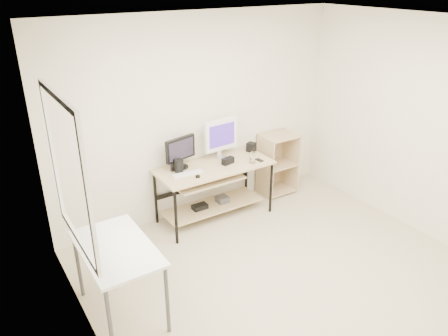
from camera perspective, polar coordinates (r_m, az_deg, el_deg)
name	(u,v)px	position (r m, az deg, el deg)	size (l,w,h in m)	color
room	(293,173)	(4.05, 8.98, -0.59)	(4.01, 4.01, 2.62)	#BFB193
desk	(213,181)	(5.62, -1.50, -1.70)	(1.50, 0.65, 0.75)	tan
side_table	(117,254)	(4.13, -13.81, -10.89)	(0.60, 1.00, 0.75)	white
shelf_unit	(276,163)	(6.40, 6.79, 0.64)	(0.50, 0.40, 0.90)	tan
black_monitor	(181,151)	(5.42, -5.70, 2.28)	(0.44, 0.18, 0.40)	black
white_imac	(221,136)	(5.68, -0.39, 4.24)	(0.50, 0.16, 0.53)	silver
keyboard	(188,174)	(5.33, -4.75, -0.73)	(0.38, 0.11, 0.01)	white
mouse	(229,161)	(5.64, 0.70, 0.93)	(0.06, 0.10, 0.03)	#B3B3B8
center_speaker	(228,161)	(5.58, 0.51, 0.95)	(0.17, 0.07, 0.08)	black
speaker_left	(179,166)	(5.34, -5.95, 0.31)	(0.09, 0.09, 0.17)	black
speaker_right	(251,147)	(5.97, 3.57, 2.74)	(0.10, 0.10, 0.13)	black
audio_controller	(174,165)	(5.40, -6.60, 0.42)	(0.08, 0.05, 0.16)	black
volume_puck	(198,176)	(5.23, -3.45, -1.11)	(0.06, 0.06, 0.02)	black
smartphone	(259,160)	(5.71, 4.64, 1.04)	(0.06, 0.12, 0.01)	black
coaster	(252,163)	(5.63, 3.74, 0.70)	(0.09, 0.09, 0.01)	#9E7247
drinking_glass	(253,158)	(5.60, 3.75, 1.37)	(0.07, 0.07, 0.14)	white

